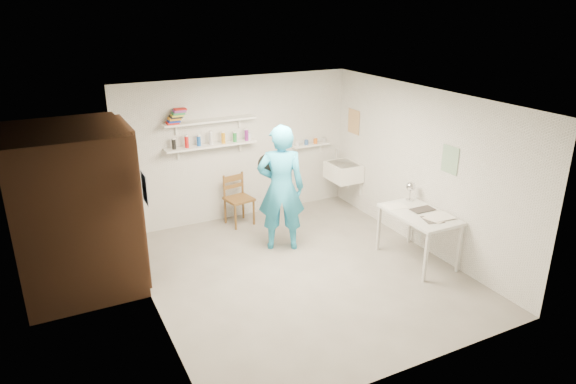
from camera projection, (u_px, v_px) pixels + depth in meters
name	position (u px, v px, depth m)	size (l,w,h in m)	color
floor	(301.00, 272.00, 7.11)	(4.00, 4.50, 0.02)	slate
ceiling	(303.00, 98.00, 6.26)	(4.00, 4.50, 0.02)	silver
wall_back	(238.00, 149.00, 8.58)	(4.00, 0.02, 2.40)	silver
wall_front	(416.00, 266.00, 4.80)	(4.00, 0.02, 2.40)	silver
wall_left	(147.00, 219.00, 5.84)	(0.02, 4.50, 2.40)	silver
wall_right	(422.00, 169.00, 7.54)	(0.02, 4.50, 2.40)	silver
doorway_recess	(132.00, 204.00, 6.80)	(0.02, 0.90, 2.00)	black
corridor_box	(74.00, 210.00, 6.48)	(1.40, 1.50, 2.10)	brown
door_lintel	(125.00, 126.00, 6.43)	(0.06, 1.05, 0.10)	brown
door_jamb_near	(142.00, 217.00, 6.39)	(0.06, 0.10, 2.00)	brown
door_jamb_far	(127.00, 192.00, 7.22)	(0.06, 0.10, 2.00)	brown
shelf_lower	(211.00, 145.00, 8.20)	(1.50, 0.22, 0.03)	white
shelf_upper	(210.00, 121.00, 8.06)	(1.50, 0.22, 0.03)	white
ledge_shelf	(311.00, 145.00, 9.10)	(0.70, 0.14, 0.03)	white
poster_left	(145.00, 188.00, 5.77)	(0.01, 0.28, 0.36)	#334C7F
poster_right_a	(354.00, 122.00, 8.91)	(0.01, 0.34, 0.42)	#995933
poster_right_b	(450.00, 160.00, 6.96)	(0.01, 0.30, 0.38)	#3F724C
belfast_sink	(343.00, 172.00, 9.02)	(0.48, 0.60, 0.30)	white
man	(281.00, 188.00, 7.50)	(0.69, 0.46, 1.90)	#289CCB
wall_clock	(269.00, 165.00, 7.51)	(0.34, 0.34, 0.04)	beige
wooden_chair	(239.00, 199.00, 8.49)	(0.41, 0.39, 0.89)	brown
work_table	(417.00, 237.00, 7.30)	(0.67, 1.11, 0.74)	silver
desk_lamp	(411.00, 186.00, 7.54)	(0.14, 0.14, 0.14)	silver
spray_cans	(211.00, 139.00, 8.17)	(1.26, 0.06, 0.17)	black
book_stack	(176.00, 116.00, 7.79)	(0.32, 0.14, 0.22)	red
ledge_pots	(311.00, 142.00, 9.08)	(0.48, 0.07, 0.09)	silver
papers	(420.00, 212.00, 7.16)	(0.30, 0.22, 0.02)	silver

